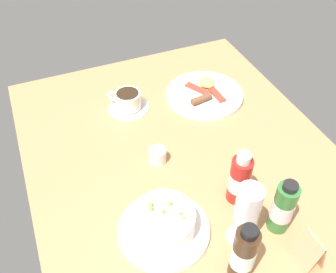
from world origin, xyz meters
The scene contains 10 objects.
ground_plane centered at (0.00, 0.00, -1.50)cm, with size 110.00×84.00×3.00cm, color #B27F51.
porridge_bowl centered at (17.70, -14.13, 3.37)cm, with size 21.39×21.39×7.71cm.
coffee_cup centered at (-28.16, -7.64, 2.85)cm, with size 12.84×12.84×6.05cm.
creamer_jug centered at (-3.54, -7.34, 2.16)cm, with size 4.81×5.55×4.83cm.
wine_glass centered at (25.68, 1.72, 11.27)cm, with size 6.62×6.62×17.08cm.
sauce_bottle_red centered at (15.50, 6.37, 6.96)cm, with size 5.23×5.23×15.48cm.
sauce_bottle_green centered at (26.42, 11.05, 7.14)cm, with size 5.06×5.06×15.40cm.
sauce_bottle_brown centered at (32.97, -3.03, 7.57)cm, with size 5.05×5.05×16.51cm.
breakfast_plate centered at (-24.53, 17.54, 0.90)cm, with size 25.14×25.14×3.70cm.
menu_card centered at (36.41, 11.67, 4.59)cm, with size 5.86×4.92×9.27cm.
Camera 1 is at (62.26, -31.56, 76.88)cm, focal length 40.36 mm.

